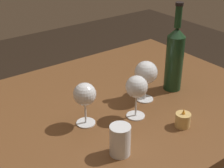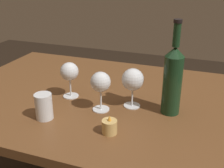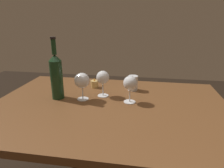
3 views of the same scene
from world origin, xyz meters
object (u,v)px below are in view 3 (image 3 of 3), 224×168
wine_glass_left (103,78)px  wine_glass_right (82,81)px  wine_bottle (56,75)px  votive_candle (95,84)px  wine_glass_centre (130,84)px  water_tumbler (133,84)px

wine_glass_left → wine_glass_right: size_ratio=0.99×
wine_glass_right → wine_glass_left: bearing=33.7°
wine_bottle → votive_candle: wine_bottle is taller
wine_glass_centre → wine_bottle: bearing=-179.3°
wine_glass_left → wine_bottle: (-0.26, -0.07, 0.02)m
wine_bottle → votive_candle: size_ratio=5.30×
water_tumbler → votive_candle: water_tumbler is taller
wine_glass_right → water_tumbler: bearing=35.9°
wine_glass_left → water_tumbler: wine_glass_left is taller
votive_candle → wine_glass_centre: bearing=-39.3°
wine_glass_right → wine_bottle: 0.15m
wine_glass_right → wine_glass_centre: bearing=0.7°
wine_glass_left → wine_glass_centre: bearing=-21.9°
votive_candle → wine_bottle: bearing=-128.2°
water_tumbler → votive_candle: bearing=177.5°
wine_glass_left → votive_candle: size_ratio=2.35×
water_tumbler → votive_candle: 0.26m
wine_glass_centre → votive_candle: (-0.25, 0.21, -0.09)m
wine_glass_left → wine_glass_right: bearing=-146.3°
water_tumbler → wine_glass_left: bearing=-142.7°
wine_glass_right → votive_candle: bearing=85.3°
wine_bottle → votive_candle: (0.17, 0.21, -0.12)m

